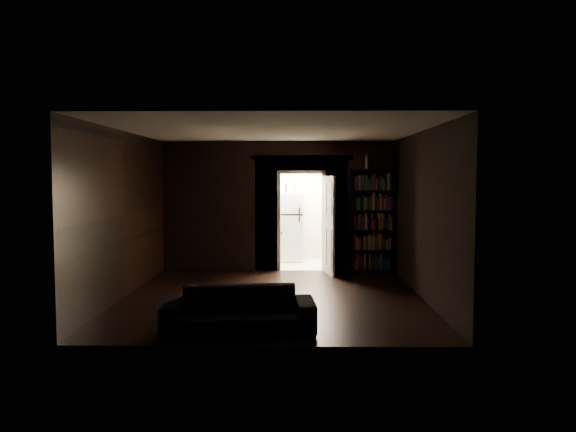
% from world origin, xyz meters
% --- Properties ---
extents(ground, '(5.50, 5.50, 0.00)m').
position_xyz_m(ground, '(0.00, 0.00, 0.00)').
color(ground, black).
rests_on(ground, ground).
extents(room_walls, '(5.02, 5.61, 2.84)m').
position_xyz_m(room_walls, '(-0.01, 1.07, 1.68)').
color(room_walls, black).
rests_on(room_walls, ground).
extents(kitchen_alcove, '(2.20, 1.80, 2.60)m').
position_xyz_m(kitchen_alcove, '(0.50, 3.87, 1.21)').
color(kitchen_alcove, beige).
rests_on(kitchen_alcove, ground).
extents(sofa, '(2.05, 1.02, 0.76)m').
position_xyz_m(sofa, '(-0.36, -2.10, 0.38)').
color(sofa, black).
rests_on(sofa, ground).
extents(bookshelf, '(0.95, 0.56, 2.20)m').
position_xyz_m(bookshelf, '(2.00, 2.55, 1.10)').
color(bookshelf, black).
rests_on(bookshelf, ground).
extents(refrigerator, '(0.80, 0.74, 1.65)m').
position_xyz_m(refrigerator, '(0.18, 4.11, 0.82)').
color(refrigerator, silver).
rests_on(refrigerator, ground).
extents(door, '(0.23, 0.84, 2.05)m').
position_xyz_m(door, '(1.06, 2.31, 1.02)').
color(door, silver).
rests_on(door, ground).
extents(figurine, '(0.11, 0.11, 0.32)m').
position_xyz_m(figurine, '(1.88, 2.57, 2.36)').
color(figurine, white).
rests_on(figurine, bookshelf).
extents(bottles, '(0.72, 0.10, 0.29)m').
position_xyz_m(bottles, '(0.15, 3.99, 1.80)').
color(bottles, black).
rests_on(bottles, refrigerator).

